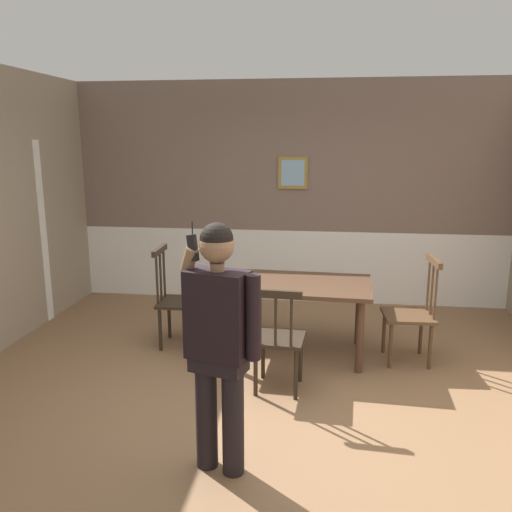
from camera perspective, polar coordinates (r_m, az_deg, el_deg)
name	(u,v)px	position (r m, az deg, el deg)	size (l,w,h in m)	color
ground_plane	(263,405)	(4.40, 0.77, -15.98)	(6.42, 6.42, 0.00)	#846042
room_back_partition	(290,198)	(6.81, 3.72, 6.35)	(5.66, 0.17, 2.83)	#756056
dining_table	(290,291)	(5.17, 3.74, -3.84)	(1.61, 0.97, 0.74)	#4C3323
chair_near_window	(412,313)	(5.22, 16.67, -5.93)	(0.48, 0.48, 1.03)	#513823
chair_by_doorway	(177,299)	(5.46, -8.65, -4.70)	(0.45, 0.45, 1.04)	#2D2319
chair_at_table_head	(278,339)	(4.44, 2.45, -8.99)	(0.45, 0.45, 0.94)	#2D2319
person_figure	(219,336)	(3.26, -4.03, -8.66)	(0.53, 0.30, 1.63)	black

